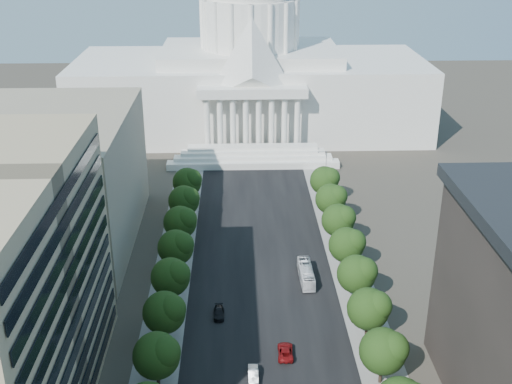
{
  "coord_description": "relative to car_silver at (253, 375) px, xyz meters",
  "views": [
    {
      "loc": [
        -4.88,
        -35.22,
        69.93
      ],
      "look_at": [
        -1.03,
        86.7,
        17.45
      ],
      "focal_mm": 45.0,
      "sensor_mm": 36.0,
      "label": 1
    }
  ],
  "objects": [
    {
      "name": "tree_r_f",
      "position": [
        20.99,
        22.29,
        5.67
      ],
      "size": [
        7.79,
        7.6,
        9.97
      ],
      "color": "#33261C",
      "rests_on": "ground"
    },
    {
      "name": "tree_r_j",
      "position": [
        20.99,
        70.29,
        5.67
      ],
      "size": [
        7.79,
        7.6,
        9.97
      ],
      "color": "#33261C",
      "rests_on": "ground"
    },
    {
      "name": "tree_r_g",
      "position": [
        20.99,
        34.29,
        5.67
      ],
      "size": [
        7.79,
        7.6,
        9.97
      ],
      "color": "#33261C",
      "rests_on": "ground"
    },
    {
      "name": "tree_l_i",
      "position": [
        -15.01,
        58.29,
        5.67
      ],
      "size": [
        7.79,
        7.6,
        9.97
      ],
      "color": "#33261C",
      "rests_on": "ground"
    },
    {
      "name": "car_dark_b",
      "position": [
        -6.04,
        18.1,
        -0.08
      ],
      "size": [
        2.05,
        4.83,
        1.39
      ],
      "primitive_type": "imported",
      "rotation": [
        0.0,
        0.0,
        0.02
      ],
      "color": "black",
      "rests_on": "ground"
    },
    {
      "name": "capitol",
      "position": [
        2.66,
        135.38,
        19.23
      ],
      "size": [
        120.0,
        56.0,
        73.0
      ],
      "color": "white",
      "rests_on": "ground"
    },
    {
      "name": "streetlight_d",
      "position": [
        22.56,
        35.49,
        5.04
      ],
      "size": [
        2.61,
        0.44,
        9.0
      ],
      "color": "gray",
      "rests_on": "ground"
    },
    {
      "name": "tree_r_h",
      "position": [
        20.99,
        46.29,
        5.67
      ],
      "size": [
        7.79,
        7.6,
        9.97
      ],
      "color": "#33261C",
      "rests_on": "ground"
    },
    {
      "name": "office_block_left_far",
      "position": [
        -45.34,
        50.49,
        14.22
      ],
      "size": [
        38.0,
        52.0,
        30.0
      ],
      "primitive_type": "cube",
      "color": "gray",
      "rests_on": "ground"
    },
    {
      "name": "sidewalk_right",
      "position": [
        21.66,
        40.49,
        -0.78
      ],
      "size": [
        8.0,
        260.0,
        0.02
      ],
      "primitive_type": "cube",
      "color": "gray",
      "rests_on": "ground"
    },
    {
      "name": "sidewalk_left",
      "position": [
        -16.34,
        40.49,
        -0.78
      ],
      "size": [
        8.0,
        260.0,
        0.02
      ],
      "primitive_type": "cube",
      "color": "gray",
      "rests_on": "ground"
    },
    {
      "name": "streetlight_f",
      "position": [
        22.56,
        85.49,
        5.04
      ],
      "size": [
        2.61,
        0.44,
        9.0
      ],
      "color": "gray",
      "rests_on": "ground"
    },
    {
      "name": "streetlight_e",
      "position": [
        22.56,
        60.49,
        5.04
      ],
      "size": [
        2.61,
        0.44,
        9.0
      ],
      "color": "gray",
      "rests_on": "ground"
    },
    {
      "name": "tree_r_e",
      "position": [
        20.99,
        10.29,
        5.67
      ],
      "size": [
        7.79,
        7.6,
        9.97
      ],
      "color": "#33261C",
      "rests_on": "ground"
    },
    {
      "name": "tree_l_d",
      "position": [
        -15.01,
        -1.71,
        5.67
      ],
      "size": [
        7.79,
        7.6,
        9.97
      ],
      "color": "#33261C",
      "rests_on": "ground"
    },
    {
      "name": "tree_r_i",
      "position": [
        20.99,
        58.29,
        5.67
      ],
      "size": [
        7.79,
        7.6,
        9.97
      ],
      "color": "#33261C",
      "rests_on": "ground"
    },
    {
      "name": "tree_l_f",
      "position": [
        -15.01,
        22.29,
        5.67
      ],
      "size": [
        7.79,
        7.6,
        9.97
      ],
      "color": "#33261C",
      "rests_on": "ground"
    },
    {
      "name": "streetlight_c",
      "position": [
        22.56,
        10.49,
        5.04
      ],
      "size": [
        2.61,
        0.44,
        9.0
      ],
      "color": "gray",
      "rests_on": "ground"
    },
    {
      "name": "tree_l_e",
      "position": [
        -15.01,
        10.29,
        5.67
      ],
      "size": [
        7.79,
        7.6,
        9.97
      ],
      "color": "#33261C",
      "rests_on": "ground"
    },
    {
      "name": "tree_l_h",
      "position": [
        -15.01,
        46.29,
        5.67
      ],
      "size": [
        7.79,
        7.6,
        9.97
      ],
      "color": "#33261C",
      "rests_on": "ground"
    },
    {
      "name": "car_silver",
      "position": [
        0.0,
        0.0,
        0.0
      ],
      "size": [
        1.66,
        4.74,
        1.56
      ],
      "primitive_type": "imported",
      "rotation": [
        0.0,
        0.0,
        0.0
      ],
      "color": "#B4B8BC",
      "rests_on": "ground"
    },
    {
      "name": "tree_l_g",
      "position": [
        -15.01,
        34.29,
        5.67
      ],
      "size": [
        7.79,
        7.6,
        9.97
      ],
      "color": "#33261C",
      "rests_on": "ground"
    },
    {
      "name": "city_bus",
      "position": [
        11.88,
        30.76,
        0.76
      ],
      "size": [
        2.79,
        11.13,
        3.09
      ],
      "primitive_type": "imported",
      "rotation": [
        0.0,
        0.0,
        0.02
      ],
      "color": "white",
      "rests_on": "ground"
    },
    {
      "name": "tree_r_d",
      "position": [
        20.99,
        -1.71,
        5.67
      ],
      "size": [
        7.79,
        7.6,
        9.97
      ],
      "color": "#33261C",
      "rests_on": "ground"
    },
    {
      "name": "car_red",
      "position": [
        5.73,
        5.9,
        0.01
      ],
      "size": [
        2.81,
        5.76,
        1.57
      ],
      "primitive_type": "imported",
      "rotation": [
        0.0,
        0.0,
        3.11
      ],
      "color": "maroon",
      "rests_on": "ground"
    },
    {
      "name": "road_asphalt",
      "position": [
        2.66,
        40.49,
        -0.78
      ],
      "size": [
        30.0,
        260.0,
        0.01
      ],
      "primitive_type": "cube",
      "color": "black",
      "rests_on": "ground"
    },
    {
      "name": "tree_l_j",
      "position": [
        -15.01,
        70.29,
        5.67
      ],
      "size": [
        7.79,
        7.6,
        9.97
      ],
      "color": "#33261C",
      "rests_on": "ground"
    }
  ]
}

